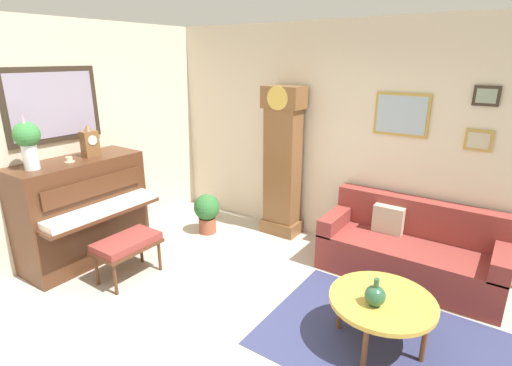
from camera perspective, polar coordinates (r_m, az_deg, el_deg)
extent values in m
cube|color=#B2A899|center=(3.80, -4.95, -21.65)|extent=(6.40, 6.00, 0.10)
cube|color=beige|center=(5.12, -28.61, 4.89)|extent=(0.10, 4.90, 2.80)
cube|color=#33281E|center=(5.06, -27.63, 10.11)|extent=(0.03, 1.10, 0.84)
cube|color=#998EA8|center=(5.04, -27.54, 10.11)|extent=(0.01, 0.98, 0.72)
cube|color=beige|center=(5.09, 12.13, 6.63)|extent=(5.30, 0.10, 2.80)
cube|color=#B28E3D|center=(4.74, 20.55, 9.38)|extent=(0.60, 0.03, 0.48)
cube|color=#9EB2C1|center=(4.72, 20.50, 9.36)|extent=(0.54, 0.01, 0.42)
cube|color=#B28E3D|center=(4.64, 29.84, 5.45)|extent=(0.26, 0.03, 0.22)
cube|color=#BCB299|center=(4.63, 29.82, 5.42)|extent=(0.20, 0.01, 0.16)
cube|color=#33281E|center=(4.58, 30.73, 10.93)|extent=(0.24, 0.03, 0.20)
cube|color=gray|center=(4.57, 30.71, 10.92)|extent=(0.18, 0.01, 0.14)
cube|color=navy|center=(3.83, 18.55, -21.25)|extent=(2.10, 1.50, 0.01)
cube|color=#4C2B19|center=(5.09, -24.12, -3.68)|extent=(0.60, 1.44, 1.25)
cube|color=#4C2B19|center=(4.72, -21.43, -4.26)|extent=(0.28, 1.38, 0.04)
cube|color=white|center=(4.70, -21.52, -3.58)|extent=(0.26, 1.32, 0.08)
cube|color=#4C2B19|center=(4.71, -22.60, -0.56)|extent=(0.03, 1.20, 0.20)
cube|color=#4C2B19|center=(4.56, -18.35, -8.86)|extent=(0.42, 0.70, 0.04)
cube|color=maroon|center=(4.53, -18.43, -8.18)|extent=(0.40, 0.68, 0.08)
cylinder|color=#4C2B19|center=(4.39, -19.95, -13.13)|extent=(0.04, 0.04, 0.36)
cylinder|color=#4C2B19|center=(4.70, -13.97, -10.35)|extent=(0.04, 0.04, 0.36)
cylinder|color=#4C2B19|center=(4.63, -22.33, -11.73)|extent=(0.04, 0.04, 0.36)
cylinder|color=#4C2B19|center=(4.92, -16.49, -9.21)|extent=(0.04, 0.04, 0.36)
cube|color=brown|center=(5.55, 3.70, -6.27)|extent=(0.52, 0.34, 0.18)
cube|color=brown|center=(5.27, 3.88, 1.68)|extent=(0.44, 0.28, 1.78)
cube|color=brown|center=(5.09, 4.12, 12.44)|extent=(0.52, 0.32, 0.28)
cylinder|color=gold|center=(4.95, 3.18, 12.31)|extent=(0.30, 0.02, 0.30)
cylinder|color=gold|center=(5.22, 3.61, 2.18)|extent=(0.03, 0.03, 0.70)
cube|color=maroon|center=(4.73, 21.39, -10.50)|extent=(1.90, 0.80, 0.42)
cube|color=maroon|center=(4.83, 22.81, -4.70)|extent=(1.90, 0.20, 0.44)
cube|color=maroon|center=(4.83, 11.87, -5.17)|extent=(0.18, 0.80, 0.20)
cube|color=maroon|center=(4.54, 32.48, -9.36)|extent=(0.18, 0.80, 0.20)
cube|color=#B7AD93|center=(4.76, 18.82, -5.09)|extent=(0.34, 0.12, 0.32)
cylinder|color=gold|center=(3.55, 18.03, -16.08)|extent=(0.88, 0.88, 0.04)
torus|color=brown|center=(3.55, 18.03, -16.08)|extent=(0.88, 0.88, 0.04)
cylinder|color=brown|center=(3.96, 19.33, -16.21)|extent=(0.04, 0.04, 0.41)
cylinder|color=brown|center=(3.62, 23.44, -20.37)|extent=(0.04, 0.04, 0.41)
cylinder|color=brown|center=(3.40, 15.67, -22.28)|extent=(0.04, 0.04, 0.41)
cylinder|color=brown|center=(3.76, 12.22, -17.55)|extent=(0.04, 0.04, 0.41)
cube|color=brown|center=(4.96, -23.18, 5.30)|extent=(0.12, 0.18, 0.30)
cylinder|color=white|center=(4.90, -22.85, 5.80)|extent=(0.01, 0.11, 0.11)
cone|color=brown|center=(4.93, -23.45, 7.45)|extent=(0.10, 0.10, 0.08)
cylinder|color=silver|center=(4.65, -30.14, 3.29)|extent=(0.15, 0.15, 0.26)
sphere|color=#387F3D|center=(4.61, -30.61, 6.17)|extent=(0.26, 0.26, 0.26)
cone|color=#D199B7|center=(4.55, -30.93, 7.68)|extent=(0.06, 0.06, 0.16)
cylinder|color=beige|center=(4.82, -25.69, 2.83)|extent=(0.12, 0.12, 0.01)
cylinder|color=beige|center=(4.81, -25.73, 3.13)|extent=(0.08, 0.08, 0.06)
cylinder|color=#234C33|center=(3.44, 16.94, -16.62)|extent=(0.09, 0.09, 0.01)
sphere|color=#285638|center=(3.40, 17.06, -15.52)|extent=(0.17, 0.17, 0.17)
cylinder|color=#285638|center=(3.34, 17.25, -13.86)|extent=(0.04, 0.04, 0.08)
cylinder|color=#935138|center=(5.56, -7.14, -6.13)|extent=(0.24, 0.24, 0.22)
sphere|color=#2D6B33|center=(5.45, -7.25, -3.54)|extent=(0.36, 0.36, 0.36)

